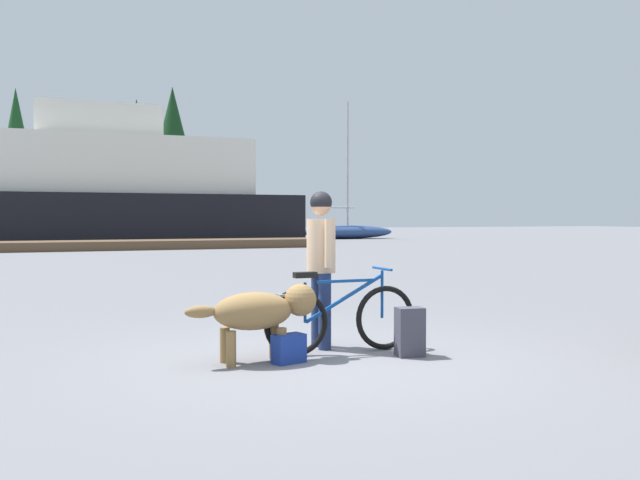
% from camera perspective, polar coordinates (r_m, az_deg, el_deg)
% --- Properties ---
extents(ground_plane, '(160.00, 160.00, 0.00)m').
position_cam_1_polar(ground_plane, '(7.06, 0.58, -9.96)').
color(ground_plane, slate).
extents(bicycle, '(1.74, 0.44, 0.91)m').
position_cam_1_polar(bicycle, '(7.33, 1.73, -6.48)').
color(bicycle, black).
rests_on(bicycle, ground_plane).
extents(person_cyclist, '(0.32, 0.53, 1.74)m').
position_cam_1_polar(person_cyclist, '(7.56, 0.09, -1.13)').
color(person_cyclist, navy).
rests_on(person_cyclist, ground_plane).
extents(dog, '(1.35, 0.44, 0.77)m').
position_cam_1_polar(dog, '(6.89, -4.93, -5.96)').
color(dog, olive).
rests_on(dog, ground_plane).
extents(backpack, '(0.30, 0.24, 0.51)m').
position_cam_1_polar(backpack, '(7.25, 7.50, -7.60)').
color(backpack, '#3F3F4C').
rests_on(backpack, ground_plane).
extents(handbag_pannier, '(0.36, 0.26, 0.29)m').
position_cam_1_polar(handbag_pannier, '(6.89, -2.63, -9.04)').
color(handbag_pannier, navy).
rests_on(handbag_pannier, ground_plane).
extents(dock_pier, '(16.12, 2.66, 0.40)m').
position_cam_1_polar(dock_pier, '(32.23, -13.85, -0.37)').
color(dock_pier, brown).
rests_on(dock_pier, ground_plane).
extents(ferry_boat, '(27.89, 8.94, 8.33)m').
position_cam_1_polar(ferry_boat, '(41.52, -21.70, 3.77)').
color(ferry_boat, black).
rests_on(ferry_boat, ground_plane).
extents(sailboat_moored, '(6.62, 1.85, 9.20)m').
position_cam_1_polar(sailboat_moored, '(45.99, 2.31, 0.75)').
color(sailboat_moored, navy).
rests_on(sailboat_moored, ground_plane).
extents(pine_tree_center, '(3.65, 3.65, 10.82)m').
position_cam_1_polar(pine_tree_center, '(56.41, -15.02, 6.98)').
color(pine_tree_center, '#4C331E').
rests_on(pine_tree_center, ground_plane).
extents(pine_tree_far_right, '(4.16, 4.16, 11.99)m').
position_cam_1_polar(pine_tree_far_right, '(57.04, -12.18, 8.19)').
color(pine_tree_far_right, '#4C331E').
rests_on(pine_tree_far_right, ground_plane).
extents(pine_tree_mid_back, '(3.03, 3.03, 11.47)m').
position_cam_1_polar(pine_tree_mid_back, '(58.30, -24.00, 7.53)').
color(pine_tree_mid_back, '#4C331E').
rests_on(pine_tree_mid_back, ground_plane).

